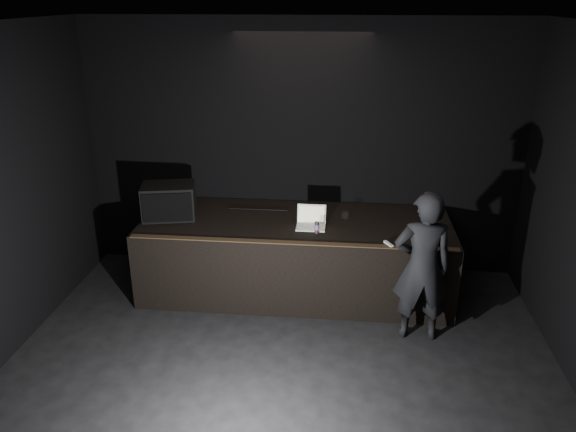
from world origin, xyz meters
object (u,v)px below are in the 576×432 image
(stage_monitor, at_px, (169,201))
(person, at_px, (422,267))
(stage_riser, at_px, (296,255))
(beer_can, at_px, (317,227))
(laptop, at_px, (311,221))

(stage_monitor, relative_size, person, 0.42)
(stage_riser, bearing_deg, stage_monitor, -178.20)
(beer_can, distance_m, person, 1.37)
(laptop, xyz_separation_m, person, (1.30, -0.82, -0.17))
(stage_monitor, height_order, person, person)
(laptop, xyz_separation_m, beer_can, (0.08, -0.22, 0.01))
(stage_riser, height_order, person, person)
(stage_riser, height_order, beer_can, beer_can)
(stage_monitor, bearing_deg, stage_riser, -9.99)
(stage_riser, relative_size, laptop, 10.99)
(laptop, height_order, person, person)
(stage_riser, relative_size, beer_can, 27.62)
(stage_monitor, relative_size, beer_can, 5.21)
(stage_riser, distance_m, stage_monitor, 1.82)
(stage_riser, distance_m, laptop, 0.62)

